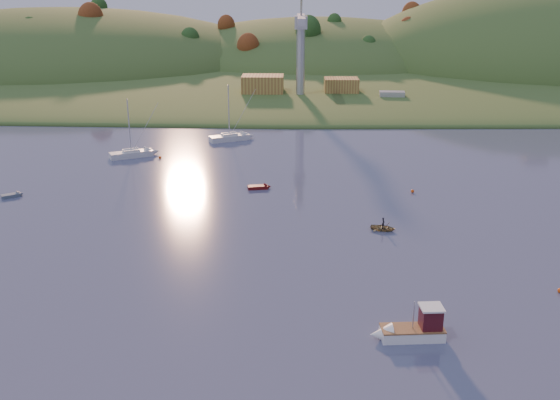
{
  "coord_description": "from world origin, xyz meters",
  "views": [
    {
      "loc": [
        0.44,
        -44.03,
        30.07
      ],
      "look_at": [
        -1.3,
        31.71,
        3.81
      ],
      "focal_mm": 40.0,
      "sensor_mm": 36.0,
      "label": 1
    }
  ],
  "objects_px": {
    "canoe": "(383,228)",
    "grey_dinghy": "(15,195)",
    "fishing_boat": "(408,329)",
    "sailboat_far": "(229,137)",
    "red_tender": "(262,187)",
    "sailboat_near": "(131,153)"
  },
  "relations": [
    {
      "from": "fishing_boat",
      "to": "grey_dinghy",
      "type": "height_order",
      "value": "fishing_boat"
    },
    {
      "from": "canoe",
      "to": "grey_dinghy",
      "type": "bearing_deg",
      "value": 93.02
    },
    {
      "from": "canoe",
      "to": "red_tender",
      "type": "distance_m",
      "value": 23.67
    },
    {
      "from": "sailboat_far",
      "to": "canoe",
      "type": "height_order",
      "value": "sailboat_far"
    },
    {
      "from": "sailboat_near",
      "to": "sailboat_far",
      "type": "distance_m",
      "value": 21.3
    },
    {
      "from": "canoe",
      "to": "grey_dinghy",
      "type": "height_order",
      "value": "grey_dinghy"
    },
    {
      "from": "sailboat_near",
      "to": "sailboat_far",
      "type": "relative_size",
      "value": 0.95
    },
    {
      "from": "fishing_boat",
      "to": "red_tender",
      "type": "xyz_separation_m",
      "value": [
        -15.16,
        43.1,
        -0.67
      ]
    },
    {
      "from": "sailboat_near",
      "to": "canoe",
      "type": "height_order",
      "value": "sailboat_near"
    },
    {
      "from": "sailboat_far",
      "to": "red_tender",
      "type": "relative_size",
      "value": 2.97
    },
    {
      "from": "canoe",
      "to": "grey_dinghy",
      "type": "distance_m",
      "value": 54.74
    },
    {
      "from": "sailboat_near",
      "to": "grey_dinghy",
      "type": "xyz_separation_m",
      "value": [
        -11.87,
        -22.76,
        -0.47
      ]
    },
    {
      "from": "fishing_boat",
      "to": "canoe",
      "type": "relative_size",
      "value": 2.11
    },
    {
      "from": "sailboat_far",
      "to": "red_tender",
      "type": "distance_m",
      "value": 32.34
    },
    {
      "from": "sailboat_far",
      "to": "grey_dinghy",
      "type": "bearing_deg",
      "value": -154.02
    },
    {
      "from": "sailboat_near",
      "to": "canoe",
      "type": "xyz_separation_m",
      "value": [
        41.45,
        -35.14,
        -0.38
      ]
    },
    {
      "from": "canoe",
      "to": "grey_dinghy",
      "type": "relative_size",
      "value": 0.98
    },
    {
      "from": "sailboat_near",
      "to": "red_tender",
      "type": "relative_size",
      "value": 2.83
    },
    {
      "from": "sailboat_far",
      "to": "grey_dinghy",
      "type": "height_order",
      "value": "sailboat_far"
    },
    {
      "from": "sailboat_near",
      "to": "grey_dinghy",
      "type": "relative_size",
      "value": 3.31
    },
    {
      "from": "red_tender",
      "to": "grey_dinghy",
      "type": "relative_size",
      "value": 1.17
    },
    {
      "from": "sailboat_near",
      "to": "red_tender",
      "type": "bearing_deg",
      "value": -62.98
    }
  ]
}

